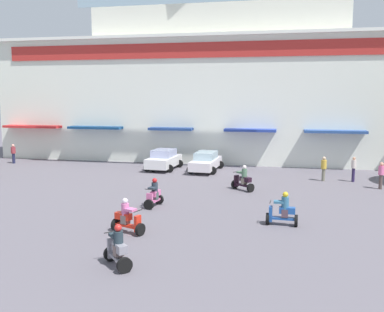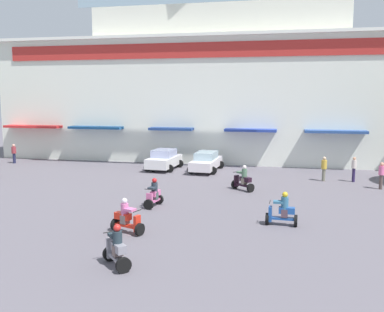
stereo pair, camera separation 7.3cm
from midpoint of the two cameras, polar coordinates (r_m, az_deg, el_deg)
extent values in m
plane|color=#5D5760|center=(19.55, -5.83, -9.03)|extent=(128.00, 128.00, 0.00)
cube|color=white|center=(40.23, 3.72, 7.28)|extent=(38.70, 10.07, 10.35)
cube|color=red|center=(35.37, 2.56, 13.83)|extent=(35.60, 0.12, 1.20)
cube|color=white|center=(35.47, 2.57, 15.75)|extent=(38.70, 0.70, 0.24)
cube|color=red|center=(40.59, -20.38, 3.66)|extent=(5.15, 1.10, 0.20)
cube|color=#1D528F|center=(37.76, -12.70, 3.67)|extent=(4.67, 1.10, 0.20)
cube|color=#2D509B|center=(35.51, -2.87, 3.59)|extent=(3.63, 1.10, 0.20)
cube|color=#253B96|center=(34.44, 7.61, 3.39)|extent=(4.08, 1.10, 0.20)
cube|color=#294888|center=(34.56, 18.32, 3.07)|extent=(4.59, 1.10, 0.20)
cube|color=silver|center=(33.45, -3.82, -0.71)|extent=(2.04, 3.99, 0.72)
cube|color=#A5ADD1|center=(33.36, -3.83, 0.38)|extent=(1.65, 2.04, 0.56)
cylinder|color=black|center=(34.91, -4.49, -0.89)|extent=(0.61, 0.21, 0.60)
cylinder|color=black|center=(34.34, -1.75, -1.02)|extent=(0.61, 0.21, 0.60)
cylinder|color=black|center=(32.71, -5.98, -1.52)|extent=(0.61, 0.21, 0.60)
cylinder|color=black|center=(32.09, -3.07, -1.67)|extent=(0.61, 0.21, 0.60)
cube|color=silver|center=(32.65, 1.78, -0.97)|extent=(1.88, 4.50, 0.66)
cube|color=#A1BEC8|center=(32.56, 1.78, 0.08)|extent=(1.52, 2.28, 0.55)
cylinder|color=black|center=(34.20, 0.99, -1.06)|extent=(0.61, 0.20, 0.60)
cylinder|color=black|center=(33.84, 3.66, -1.17)|extent=(0.61, 0.20, 0.60)
cylinder|color=black|center=(31.59, -0.24, -1.82)|extent=(0.61, 0.20, 0.60)
cylinder|color=black|center=(31.21, 2.65, -1.95)|extent=(0.61, 0.20, 0.60)
cylinder|color=black|center=(15.66, -10.77, -12.55)|extent=(0.48, 0.46, 0.52)
cylinder|color=black|center=(14.60, -9.03, -14.06)|extent=(0.48, 0.46, 0.52)
cube|color=gray|center=(15.10, -9.94, -13.07)|extent=(0.94, 0.97, 0.10)
cube|color=gray|center=(14.77, -9.66, -11.84)|extent=(0.68, 0.70, 0.28)
cube|color=gray|center=(15.46, -10.63, -11.80)|extent=(0.33, 0.32, 0.71)
cylinder|color=black|center=(15.30, -10.72, -9.81)|extent=(0.40, 0.38, 0.04)
cube|color=#725F5B|center=(14.89, -9.79, -12.16)|extent=(0.42, 0.42, 0.36)
cylinder|color=#233139|center=(14.76, -9.83, -10.63)|extent=(0.45, 0.45, 0.48)
sphere|color=red|center=(14.65, -9.87, -9.33)|extent=(0.25, 0.25, 0.25)
cube|color=#233139|center=(14.98, -10.22, -10.25)|extent=(0.55, 0.55, 0.10)
cylinder|color=black|center=(18.09, -6.96, -9.61)|extent=(0.31, 0.54, 0.52)
cylinder|color=black|center=(18.90, -10.10, -8.89)|extent=(0.31, 0.54, 0.52)
cube|color=red|center=(18.47, -8.57, -9.07)|extent=(1.18, 0.66, 0.10)
cube|color=red|center=(18.51, -9.15, -7.83)|extent=(0.79, 0.53, 0.28)
cube|color=red|center=(18.10, -7.30, -8.84)|extent=(0.24, 0.35, 0.68)
cylinder|color=black|center=(17.93, -7.26, -7.19)|extent=(0.21, 0.50, 0.04)
cube|color=#6F5F5C|center=(18.48, -8.90, -8.24)|extent=(0.37, 0.40, 0.36)
cylinder|color=#CF69A0|center=(18.36, -8.93, -6.96)|extent=(0.41, 0.41, 0.49)
sphere|color=silver|center=(18.28, -8.95, -5.88)|extent=(0.25, 0.25, 0.25)
cube|color=#CF69A0|center=(18.18, -8.23, -7.02)|extent=(0.53, 0.47, 0.10)
cylinder|color=black|center=(26.84, 5.60, -3.73)|extent=(0.45, 0.49, 0.52)
cylinder|color=black|center=(25.90, 7.66, -4.20)|extent=(0.45, 0.49, 0.52)
cube|color=black|center=(26.35, 6.61, -3.83)|extent=(1.09, 0.98, 0.10)
cube|color=black|center=(26.10, 7.00, -3.07)|extent=(0.77, 0.72, 0.28)
cube|color=black|center=(26.69, 5.81, -3.26)|extent=(0.31, 0.33, 0.70)
cylinder|color=black|center=(26.61, 5.78, -2.09)|extent=(0.36, 0.42, 0.04)
cube|color=gray|center=(26.20, 6.83, -3.29)|extent=(0.42, 0.43, 0.36)
cylinder|color=#4E7156|center=(26.11, 6.84, -2.31)|extent=(0.45, 0.45, 0.55)
sphere|color=silver|center=(26.05, 6.86, -1.48)|extent=(0.25, 0.25, 0.25)
cube|color=#4E7156|center=(26.32, 6.39, -2.16)|extent=(0.56, 0.54, 0.10)
cylinder|color=black|center=(21.97, -5.82, -6.39)|extent=(0.54, 0.23, 0.52)
cylinder|color=black|center=(22.97, -4.49, -5.74)|extent=(0.54, 0.23, 0.52)
cube|color=#D7639C|center=(22.45, -5.15, -5.91)|extent=(0.45, 1.05, 0.10)
cube|color=#D7639C|center=(22.55, -4.92, -4.91)|extent=(0.40, 0.69, 0.28)
cube|color=#D7639C|center=(22.02, -5.69, -5.77)|extent=(0.34, 0.19, 0.67)
cylinder|color=black|center=(21.87, -5.74, -4.41)|extent=(0.52, 0.12, 0.04)
cube|color=#3F4D4B|center=(22.50, -5.02, -5.25)|extent=(0.36, 0.33, 0.36)
cylinder|color=#28313C|center=(22.40, -5.03, -4.16)|extent=(0.37, 0.37, 0.52)
sphere|color=red|center=(22.32, -5.05, -3.23)|extent=(0.25, 0.25, 0.25)
cube|color=#28313C|center=(22.17, -5.33, -4.22)|extent=(0.41, 0.49, 0.10)
cylinder|color=black|center=(19.75, 9.85, -8.14)|extent=(0.16, 0.53, 0.52)
cylinder|color=black|center=(19.70, 13.47, -8.28)|extent=(0.16, 0.53, 0.52)
cube|color=#1D4B96|center=(19.70, 11.66, -8.05)|extent=(1.10, 0.32, 0.10)
cube|color=#1D4B96|center=(19.59, 12.35, -7.01)|extent=(0.70, 0.33, 0.28)
cube|color=#1D4B96|center=(19.68, 10.23, -7.51)|extent=(0.15, 0.33, 0.68)
cylinder|color=black|center=(19.54, 10.19, -5.96)|extent=(0.06, 0.52, 0.04)
cube|color=#523D48|center=(19.63, 12.05, -7.34)|extent=(0.29, 0.33, 0.36)
cylinder|color=#326584|center=(19.51, 12.08, -6.07)|extent=(0.33, 0.33, 0.54)
sphere|color=gold|center=(19.43, 12.12, -4.99)|extent=(0.25, 0.25, 0.25)
cube|color=#326584|center=(19.52, 11.29, -5.96)|extent=(0.45, 0.36, 0.10)
cylinder|color=#291E45|center=(30.59, 20.44, -2.36)|extent=(0.27, 0.27, 0.92)
cylinder|color=beige|center=(30.47, 20.51, -1.01)|extent=(0.43, 0.43, 0.54)
sphere|color=tan|center=(30.42, 20.54, -0.31)|extent=(0.21, 0.21, 0.21)
cylinder|color=slate|center=(30.24, 16.88, -2.40)|extent=(0.32, 0.32, 0.83)
cylinder|color=gold|center=(30.13, 16.94, -1.08)|extent=(0.51, 0.51, 0.58)
sphere|color=tan|center=(30.07, 16.97, -0.30)|extent=(0.24, 0.24, 0.24)
cylinder|color=#1F2140|center=(39.36, -22.52, -0.28)|extent=(0.26, 0.26, 0.85)
cylinder|color=maroon|center=(39.28, -22.57, 0.72)|extent=(0.43, 0.43, 0.54)
sphere|color=tan|center=(39.23, -22.61, 1.28)|extent=(0.24, 0.24, 0.24)
cylinder|color=#52413E|center=(28.88, 23.56, -3.15)|extent=(0.26, 0.26, 0.89)
cylinder|color=pink|center=(28.76, 23.64, -1.74)|extent=(0.42, 0.42, 0.55)
sphere|color=tan|center=(28.70, 23.68, -0.98)|extent=(0.23, 0.23, 0.23)
camera|label=1|loc=(0.04, -90.08, -0.01)|focal=40.42mm
camera|label=2|loc=(0.04, 89.92, 0.01)|focal=40.42mm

